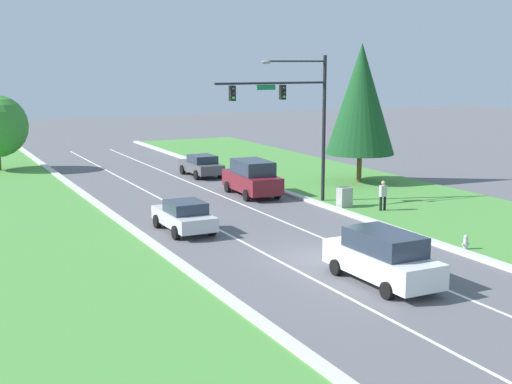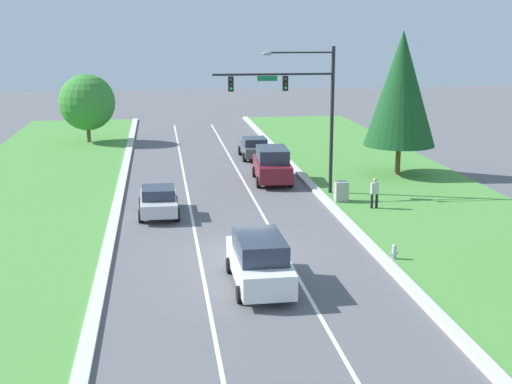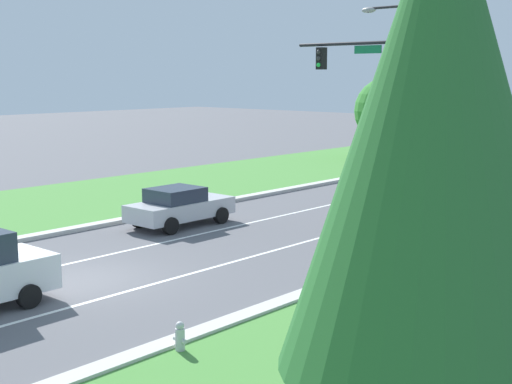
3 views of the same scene
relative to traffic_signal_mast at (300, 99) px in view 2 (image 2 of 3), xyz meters
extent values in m
plane|color=#5B5B60|center=(-4.47, -10.16, -5.47)|extent=(160.00, 160.00, 0.00)
cube|color=beige|center=(1.18, -10.16, -5.39)|extent=(0.50, 90.00, 0.15)
cube|color=beige|center=(-10.12, -10.16, -5.39)|extent=(0.50, 90.00, 0.15)
cube|color=#4C8E3D|center=(6.43, -10.16, -5.43)|extent=(10.00, 90.00, 0.08)
cube|color=white|center=(-6.27, -10.16, -5.47)|extent=(0.14, 81.00, 0.01)
cube|color=white|center=(-2.67, -10.16, -5.47)|extent=(0.14, 81.00, 0.01)
cylinder|color=black|center=(1.85, 0.01, -1.31)|extent=(0.20, 0.20, 8.31)
cylinder|color=black|center=(-1.49, 0.01, 1.35)|extent=(6.68, 0.12, 0.12)
cube|color=#147042|center=(-1.83, 0.01, 1.13)|extent=(1.10, 0.04, 0.28)
cylinder|color=black|center=(0.01, 0.01, 2.51)|extent=(3.67, 0.09, 0.09)
ellipsoid|color=gray|center=(-1.83, 0.01, 2.46)|extent=(0.56, 0.28, 0.20)
cube|color=black|center=(-0.82, 0.01, 0.85)|extent=(0.28, 0.32, 0.80)
sphere|color=#2D2D2D|center=(-0.82, -0.16, 1.08)|extent=(0.16, 0.16, 0.16)
sphere|color=#2D2D2D|center=(-0.82, -0.16, 0.85)|extent=(0.16, 0.16, 0.16)
sphere|color=#23D647|center=(-0.82, -0.16, 0.61)|extent=(0.16, 0.16, 0.16)
cube|color=black|center=(-3.83, 0.01, 0.85)|extent=(0.28, 0.32, 0.80)
sphere|color=#2D2D2D|center=(-3.83, -0.16, 1.08)|extent=(0.16, 0.16, 0.16)
sphere|color=#2D2D2D|center=(-3.83, -0.16, 0.85)|extent=(0.16, 0.16, 0.16)
sphere|color=#23D647|center=(-3.83, -0.16, 0.61)|extent=(0.16, 0.16, 0.16)
cube|color=#4C4C51|center=(-0.95, 11.85, -4.81)|extent=(1.79, 4.42, 0.65)
cube|color=#283342|center=(-0.95, 11.58, -4.22)|extent=(1.61, 1.99, 0.54)
cylinder|color=black|center=(-0.08, 13.21, -5.14)|extent=(0.24, 0.67, 0.67)
cylinder|color=black|center=(-1.83, 13.22, -5.14)|extent=(0.24, 0.67, 0.67)
cylinder|color=black|center=(-0.08, 10.48, -5.14)|extent=(0.24, 0.67, 0.67)
cylinder|color=black|center=(-1.83, 10.48, -5.14)|extent=(0.24, 0.67, 0.67)
cube|color=silver|center=(-7.91, -3.38, -4.83)|extent=(1.83, 4.25, 0.65)
cube|color=#283342|center=(-7.91, -3.63, -4.24)|extent=(1.64, 1.92, 0.53)
cylinder|color=black|center=(-7.04, -2.06, -5.15)|extent=(0.25, 0.64, 0.64)
cylinder|color=black|center=(-8.81, -2.07, -5.15)|extent=(0.25, 0.64, 0.64)
cylinder|color=black|center=(-7.02, -4.68, -5.15)|extent=(0.25, 0.64, 0.64)
cylinder|color=black|center=(-8.78, -4.70, -5.15)|extent=(0.25, 0.64, 0.64)
cube|color=white|center=(-4.27, -14.09, -4.72)|extent=(1.95, 5.08, 0.89)
cube|color=#283342|center=(-4.27, -14.22, -3.90)|extent=(1.73, 3.06, 0.74)
cylinder|color=black|center=(-3.39, -12.51, -5.17)|extent=(0.25, 0.61, 0.61)
cylinder|color=black|center=(-5.21, -12.54, -5.17)|extent=(0.25, 0.61, 0.61)
cylinder|color=black|center=(-3.33, -15.64, -5.17)|extent=(0.25, 0.61, 0.61)
cylinder|color=black|center=(-5.16, -15.67, -5.17)|extent=(0.25, 0.61, 0.61)
cube|color=maroon|center=(-0.95, 3.61, -4.64)|extent=(2.25, 5.11, 0.99)
cube|color=#283342|center=(-0.96, 3.48, -3.73)|extent=(1.94, 3.10, 0.83)
cylinder|color=black|center=(0.10, 5.10, -5.13)|extent=(0.28, 0.69, 0.68)
cylinder|color=black|center=(-1.83, 5.21, -5.13)|extent=(0.28, 0.69, 0.68)
cylinder|color=black|center=(-0.07, 2.00, -5.13)|extent=(0.28, 0.69, 0.68)
cylinder|color=black|center=(-2.00, 2.11, -5.13)|extent=(0.28, 0.69, 0.68)
cube|color=#9E9E99|center=(1.94, -2.11, -4.89)|extent=(0.70, 0.60, 1.17)
cylinder|color=black|center=(3.15, -3.81, -5.05)|extent=(0.14, 0.14, 0.84)
cylinder|color=black|center=(3.41, -3.82, -5.05)|extent=(0.14, 0.14, 0.84)
cube|color=#B7B7BC|center=(3.28, -3.81, -4.33)|extent=(0.38, 0.22, 0.60)
sphere|color=tan|center=(3.28, -3.81, -3.89)|extent=(0.22, 0.22, 0.22)
cylinder|color=#B7B7BC|center=(1.62, -12.00, -5.19)|extent=(0.20, 0.20, 0.55)
sphere|color=#B7B7BC|center=(1.62, -12.00, -4.86)|extent=(0.18, 0.18, 0.18)
cylinder|color=#B7B7BC|center=(1.50, -12.00, -5.17)|extent=(0.10, 0.09, 0.09)
cylinder|color=#B7B7BC|center=(1.74, -12.00, -5.17)|extent=(0.10, 0.09, 0.09)
cylinder|color=brown|center=(7.34, 4.42, -4.49)|extent=(0.32, 0.32, 1.97)
cone|color=#194C23|center=(7.34, 4.42, 0.10)|extent=(4.50, 4.50, 7.21)
cylinder|color=brown|center=(-13.49, 20.49, -4.66)|extent=(0.32, 0.32, 1.63)
sphere|color=#388433|center=(-13.49, 20.49, -2.13)|extent=(4.56, 4.56, 4.56)
camera|label=1|loc=(-19.35, -34.48, 2.45)|focal=50.00mm
camera|label=2|loc=(-7.79, -38.79, 3.94)|focal=50.00mm
camera|label=3|loc=(12.16, -21.37, 0.23)|focal=50.00mm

